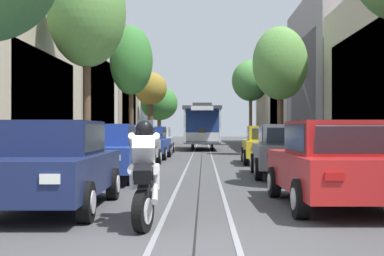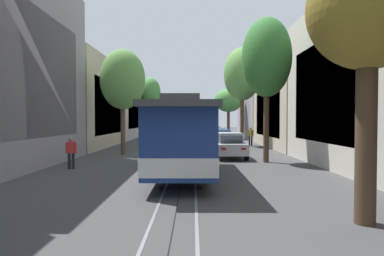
{
  "view_description": "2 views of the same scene",
  "coord_description": "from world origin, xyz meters",
  "views": [
    {
      "loc": [
        0.12,
        -5.93,
        1.41
      ],
      "look_at": [
        -0.58,
        24.31,
        1.53
      ],
      "focal_mm": 48.54,
      "sensor_mm": 36.0,
      "label": 1
    },
    {
      "loc": [
        -0.45,
        45.77,
        2.43
      ],
      "look_at": [
        -0.29,
        3.23,
        1.28
      ],
      "focal_mm": 30.92,
      "sensor_mm": 36.0,
      "label": 2
    }
  ],
  "objects": [
    {
      "name": "motorcycle_with_rider",
      "position": [
        -0.77,
        1.75,
        0.83
      ],
      "size": [
        0.58,
        1.94,
        1.57
      ],
      "color": "black",
      "rests_on": "ground"
    },
    {
      "name": "street_tree_kerb_right_mid",
      "position": [
        4.47,
        42.46,
        5.99
      ],
      "size": [
        3.48,
        3.24,
        7.94
      ],
      "color": "brown",
      "rests_on": "ground"
    },
    {
      "name": "ground_plane",
      "position": [
        0.0,
        25.32,
        0.0
      ],
      "size": [
        160.0,
        160.0,
        0.0
      ],
      "primitive_type": "plane",
      "color": "#424244"
    },
    {
      "name": "street_tree_kerb_left_second",
      "position": [
        -4.85,
        15.93,
        6.44
      ],
      "size": [
        3.31,
        3.63,
        8.86
      ],
      "color": "brown",
      "rests_on": "ground"
    },
    {
      "name": "street_tree_kerb_left_far",
      "position": [
        -4.6,
        48.6,
        4.19
      ],
      "size": [
        3.9,
        3.59,
        6.01
      ],
      "color": "brown",
      "rests_on": "ground"
    },
    {
      "name": "parked_car_silver_mid_left",
      "position": [
        -2.66,
        14.16,
        0.8
      ],
      "size": [
        2.04,
        4.38,
        1.58
      ],
      "color": "#B7B7BC",
      "rests_on": "ground"
    },
    {
      "name": "parked_car_yellow_mid_right",
      "position": [
        2.71,
        15.91,
        0.8
      ],
      "size": [
        2.11,
        4.41,
        1.58
      ],
      "color": "gold",
      "rests_on": "ground"
    },
    {
      "name": "building_facade_right",
      "position": [
        9.16,
        30.74,
        4.71
      ],
      "size": [
        5.94,
        63.0,
        10.24
      ],
      "color": "beige",
      "rests_on": "ground"
    },
    {
      "name": "pedestrian_on_left_pavement",
      "position": [
        -5.71,
        15.53,
        0.96
      ],
      "size": [
        0.55,
        0.42,
        1.7
      ],
      "color": "black",
      "rests_on": "ground"
    },
    {
      "name": "parked_car_blue_fourth_left",
      "position": [
        -2.59,
        19.51,
        0.8
      ],
      "size": [
        2.06,
        4.39,
        1.58
      ],
      "color": "#233D93",
      "rests_on": "ground"
    },
    {
      "name": "street_tree_kerb_left_mid",
      "position": [
        -4.55,
        27.23,
        5.84
      ],
      "size": [
        2.76,
        2.85,
        8.1
      ],
      "color": "#4C3826",
      "rests_on": "ground"
    },
    {
      "name": "parked_car_navy_near_left",
      "position": [
        -2.58,
        3.25,
        0.8
      ],
      "size": [
        2.07,
        4.39,
        1.58
      ],
      "color": "#19234C",
      "rests_on": "ground"
    },
    {
      "name": "street_tree_kerb_left_fourth",
      "position": [
        -4.43,
        38.15,
        4.82
      ],
      "size": [
        2.77,
        2.35,
        6.35
      ],
      "color": "#4C3826",
      "rests_on": "ground"
    },
    {
      "name": "parked_car_grey_second_right",
      "position": [
        2.59,
        9.89,
        0.8
      ],
      "size": [
        2.14,
        4.42,
        1.58
      ],
      "color": "slate",
      "rests_on": "ground"
    },
    {
      "name": "parked_car_blue_second_left",
      "position": [
        -2.67,
        8.6,
        0.8
      ],
      "size": [
        2.12,
        4.41,
        1.58
      ],
      "color": "#233D93",
      "rests_on": "ground"
    },
    {
      "name": "cable_car_trolley",
      "position": [
        0.0,
        32.1,
        1.66
      ],
      "size": [
        2.57,
        9.14,
        3.28
      ],
      "color": "navy",
      "rests_on": "ground"
    },
    {
      "name": "trolley_track_rails",
      "position": [
        0.0,
        29.65,
        0.0
      ],
      "size": [
        1.14,
        71.3,
        0.01
      ],
      "color": "gray",
      "rests_on": "ground"
    },
    {
      "name": "street_tree_kerb_right_second",
      "position": [
        4.38,
        23.13,
        5.11
      ],
      "size": [
        3.09,
        2.55,
        7.21
      ],
      "color": "brown",
      "rests_on": "ground"
    },
    {
      "name": "parked_car_silver_fifth_left",
      "position": [
        -2.69,
        25.05,
        0.8
      ],
      "size": [
        2.05,
        4.38,
        1.58
      ],
      "color": "#B7B7BC",
      "rests_on": "ground"
    },
    {
      "name": "building_facade_left",
      "position": [
        -9.39,
        32.91,
        4.51
      ],
      "size": [
        5.99,
        63.0,
        10.9
      ],
      "color": "gray",
      "rests_on": "ground"
    },
    {
      "name": "parked_car_red_near_right",
      "position": [
        2.5,
        3.65,
        0.8
      ],
      "size": [
        2.05,
        4.38,
        1.58
      ],
      "color": "red",
      "rests_on": "ground"
    },
    {
      "name": "pedestrian_on_right_pavement",
      "position": [
        5.5,
        29.76,
        0.88
      ],
      "size": [
        0.55,
        0.23,
        1.56
      ],
      "color": "black",
      "rests_on": "ground"
    }
  ]
}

